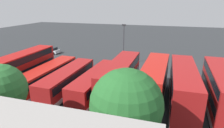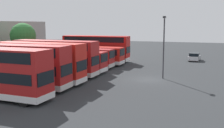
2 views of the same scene
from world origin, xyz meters
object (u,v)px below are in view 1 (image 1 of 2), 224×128
at_px(bus_double_decker_far_end, 22,68).
at_px(bus_single_deck_fifth, 96,82).
at_px(bus_double_decker_third, 154,82).
at_px(bus_single_deck_seventh, 47,76).
at_px(car_hatchback_silver, 51,50).
at_px(bus_double_decker_near_end, 221,90).
at_px(bus_double_decker_fourth, 120,79).
at_px(bus_double_decker_second, 183,87).
at_px(lamp_post_tall, 124,41).
at_px(bus_single_deck_sixth, 68,79).

bearing_deg(bus_double_decker_far_end, bus_single_deck_fifth, -178.13).
relative_size(bus_double_decker_third, bus_single_deck_seventh, 0.93).
height_order(bus_double_decker_far_end, car_hatchback_silver, bus_double_decker_far_end).
xyz_separation_m(bus_double_decker_near_end, bus_double_decker_fourth, (11.04, 0.20, -0.00)).
xyz_separation_m(bus_double_decker_second, bus_double_decker_third, (3.18, -0.55, -0.00)).
bearing_deg(bus_double_decker_near_end, bus_single_deck_seventh, 0.55).
height_order(car_hatchback_silver, lamp_post_tall, lamp_post_tall).
xyz_separation_m(bus_double_decker_third, bus_double_decker_fourth, (4.00, 0.33, 0.00)).
distance_m(bus_double_decker_second, bus_single_deck_fifth, 10.40).
distance_m(bus_double_decker_near_end, bus_single_deck_seventh, 21.51).
xyz_separation_m(bus_single_deck_fifth, lamp_post_tall, (-0.37, -13.33, 2.83)).
relative_size(bus_single_deck_seventh, car_hatchback_silver, 2.92).
xyz_separation_m(bus_double_decker_fourth, bus_single_deck_fifth, (3.18, -0.04, -0.83)).
bearing_deg(bus_double_decker_fourth, bus_double_decker_near_end, -178.97).
bearing_deg(bus_single_deck_seventh, bus_double_decker_third, -178.66).
relative_size(bus_double_decker_fourth, bus_double_decker_far_end, 0.94).
bearing_deg(bus_double_decker_near_end, lamp_post_tall, -43.56).
bearing_deg(bus_double_decker_second, bus_double_decker_near_end, -173.76).
height_order(bus_double_decker_second, bus_double_decker_fourth, same).
height_order(bus_double_decker_near_end, car_hatchback_silver, bus_double_decker_near_end).
bearing_deg(bus_double_decker_near_end, bus_double_decker_third, -1.06).
height_order(bus_single_deck_fifth, car_hatchback_silver, bus_single_deck_fifth).
xyz_separation_m(bus_single_deck_fifth, bus_single_deck_seventh, (7.28, 0.05, 0.00)).
distance_m(bus_double_decker_fourth, bus_single_deck_fifth, 3.28).
distance_m(bus_single_deck_fifth, lamp_post_tall, 13.63).
bearing_deg(car_hatchback_silver, bus_single_deck_seventh, 122.64).
relative_size(bus_double_decker_near_end, bus_single_deck_fifth, 1.02).
distance_m(bus_double_decker_near_end, bus_double_decker_far_end, 25.32).
height_order(bus_double_decker_near_end, bus_double_decker_second, same).
height_order(bus_double_decker_far_end, lamp_post_tall, lamp_post_tall).
relative_size(bus_double_decker_second, lamp_post_tall, 1.54).
bearing_deg(bus_single_deck_seventh, lamp_post_tall, -119.75).
height_order(bus_single_deck_fifth, lamp_post_tall, lamp_post_tall).
bearing_deg(car_hatchback_silver, bus_double_decker_fourth, 142.04).
relative_size(bus_double_decker_third, car_hatchback_silver, 2.73).
distance_m(bus_double_decker_fourth, bus_single_deck_sixth, 7.13).
distance_m(bus_double_decker_third, bus_single_deck_seventh, 14.48).
relative_size(bus_double_decker_second, bus_double_decker_fourth, 1.02).
bearing_deg(bus_double_decker_third, bus_double_decker_fourth, 4.71).
bearing_deg(bus_double_decker_third, lamp_post_tall, -62.41).
relative_size(bus_double_decker_far_end, car_hatchback_silver, 2.98).
distance_m(bus_double_decker_third, bus_single_deck_sixth, 11.13).
xyz_separation_m(bus_double_decker_fourth, bus_single_deck_seventh, (10.45, 0.01, -0.83)).
distance_m(bus_double_decker_third, bus_double_decker_fourth, 4.02).
xyz_separation_m(bus_double_decker_near_end, bus_single_deck_seventh, (21.49, 0.21, -0.83)).
bearing_deg(bus_double_decker_far_end, bus_double_decker_near_end, -178.81).
xyz_separation_m(bus_double_decker_third, bus_single_deck_fifth, (7.18, 0.29, -0.83)).
height_order(bus_single_deck_fifth, bus_single_deck_sixth, same).
bearing_deg(bus_double_decker_second, bus_single_deck_fifth, -1.44).
height_order(bus_double_decker_third, bus_single_deck_seventh, bus_double_decker_third).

